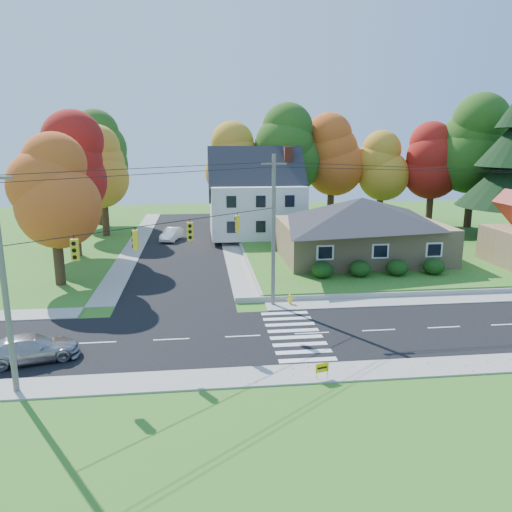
{
  "coord_description": "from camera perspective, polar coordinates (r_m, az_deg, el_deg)",
  "views": [
    {
      "loc": [
        -6.27,
        -26.37,
        10.92
      ],
      "look_at": [
        -2.32,
        8.0,
        2.78
      ],
      "focal_mm": 35.0,
      "sensor_mm": 36.0,
      "label": 1
    }
  ],
  "objects": [
    {
      "name": "road_cross",
      "position": [
        53.53,
        -8.27,
        1.35
      ],
      "size": [
        8.0,
        44.0,
        0.02
      ],
      "primitive_type": "cube",
      "color": "black",
      "rests_on": "ground"
    },
    {
      "name": "tree_lot_5",
      "position": [
        64.96,
        23.75,
        11.58
      ],
      "size": [
        8.4,
        8.4,
        15.64
      ],
      "color": "#3F2A19",
      "rests_on": "lawn"
    },
    {
      "name": "white_car",
      "position": [
        55.61,
        -9.64,
        2.47
      ],
      "size": [
        2.52,
        4.42,
        1.38
      ],
      "primitive_type": "imported",
      "rotation": [
        0.0,
        0.0,
        -0.27
      ],
      "color": "white",
      "rests_on": "road_cross"
    },
    {
      "name": "traffic_infrastructure",
      "position": [
        28.98,
        5.78,
        1.68
      ],
      "size": [
        38.1,
        10.66,
        10.0
      ],
      "color": "#666059",
      "rests_on": "ground"
    },
    {
      "name": "tree_lot_1",
      "position": [
        60.27,
        3.33,
        11.98
      ],
      "size": [
        7.84,
        7.84,
        14.6
      ],
      "color": "#3F2A19",
      "rests_on": "lawn"
    },
    {
      "name": "fire_hydrant",
      "position": [
        33.79,
        3.91,
        -5.03
      ],
      "size": [
        0.42,
        0.32,
        0.73
      ],
      "color": "yellow",
      "rests_on": "ground"
    },
    {
      "name": "ground",
      "position": [
        29.23,
        6.4,
        -8.79
      ],
      "size": [
        120.0,
        120.0,
        0.0
      ],
      "primitive_type": "plane",
      "color": "#3D7923"
    },
    {
      "name": "sidewalk_north",
      "position": [
        33.8,
        4.52,
        -5.58
      ],
      "size": [
        90.0,
        2.0,
        0.08
      ],
      "primitive_type": "cube",
      "color": "#9C9A90",
      "rests_on": "ground"
    },
    {
      "name": "ranch_house",
      "position": [
        45.36,
        11.9,
        3.24
      ],
      "size": [
        14.6,
        10.6,
        5.4
      ],
      "color": "tan",
      "rests_on": "lawn"
    },
    {
      "name": "tree_west_1",
      "position": [
        49.84,
        -20.45,
        9.6
      ],
      "size": [
        7.28,
        7.28,
        13.56
      ],
      "color": "#3F2A19",
      "rests_on": "ground"
    },
    {
      "name": "tree_lot_4",
      "position": [
        64.91,
        19.59,
        10.19
      ],
      "size": [
        6.72,
        6.72,
        12.51
      ],
      "color": "#3F2A19",
      "rests_on": "lawn"
    },
    {
      "name": "silver_sedan",
      "position": [
        27.8,
        -24.28,
        -9.59
      ],
      "size": [
        4.94,
        3.02,
        1.34
      ],
      "primitive_type": "imported",
      "rotation": [
        0.0,
        0.0,
        1.84
      ],
      "color": "#A0A0A7",
      "rests_on": "road_main"
    },
    {
      "name": "road_main",
      "position": [
        29.22,
        6.4,
        -8.77
      ],
      "size": [
        90.0,
        8.0,
        0.02
      ],
      "primitive_type": "cube",
      "color": "black",
      "rests_on": "ground"
    },
    {
      "name": "lawn",
      "position": [
        52.25,
        15.25,
        0.99
      ],
      "size": [
        30.0,
        30.0,
        0.5
      ],
      "primitive_type": "cube",
      "color": "#3D7923",
      "rests_on": "ground"
    },
    {
      "name": "tree_west_2",
      "position": [
        59.43,
        -17.19,
        9.66
      ],
      "size": [
        6.72,
        6.72,
        12.51
      ],
      "color": "#3F2A19",
      "rests_on": "ground"
    },
    {
      "name": "tree_west_3",
      "position": [
        67.61,
        -17.75,
        11.1
      ],
      "size": [
        7.84,
        7.84,
        14.6
      ],
      "color": "#3F2A19",
      "rests_on": "ground"
    },
    {
      "name": "sidewalk_south",
      "position": [
        24.79,
        9.03,
        -12.97
      ],
      "size": [
        90.0,
        2.0,
        0.08
      ],
      "primitive_type": "cube",
      "color": "#9C9A90",
      "rests_on": "ground"
    },
    {
      "name": "yard_sign",
      "position": [
        23.81,
        7.57,
        -12.57
      ],
      "size": [
        0.65,
        0.21,
        0.84
      ],
      "color": "black",
      "rests_on": "ground"
    },
    {
      "name": "tree_lot_3",
      "position": [
        63.5,
        14.2,
        9.9
      ],
      "size": [
        6.16,
        6.16,
        11.47
      ],
      "color": "#3F2A19",
      "rests_on": "lawn"
    },
    {
      "name": "tree_west_0",
      "position": [
        40.02,
        -22.24,
        6.87
      ],
      "size": [
        6.16,
        6.16,
        11.47
      ],
      "color": "#3F2A19",
      "rests_on": "ground"
    },
    {
      "name": "hedge_row",
      "position": [
        39.92,
        13.85,
        -1.34
      ],
      "size": [
        10.7,
        1.7,
        1.27
      ],
      "color": "#163A10",
      "rests_on": "lawn"
    },
    {
      "name": "tree_lot_0",
      "position": [
        60.58,
        -2.55,
        10.76
      ],
      "size": [
        6.72,
        6.72,
        12.51
      ],
      "color": "#3F2A19",
      "rests_on": "lawn"
    },
    {
      "name": "tree_lot_2",
      "position": [
        62.56,
        8.7,
        11.3
      ],
      "size": [
        7.28,
        7.28,
        13.56
      ],
      "color": "#3F2A19",
      "rests_on": "lawn"
    },
    {
      "name": "colonial_house",
      "position": [
        55.11,
        0.07,
        6.64
      ],
      "size": [
        10.4,
        8.4,
        9.6
      ],
      "color": "silver",
      "rests_on": "lawn"
    }
  ]
}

